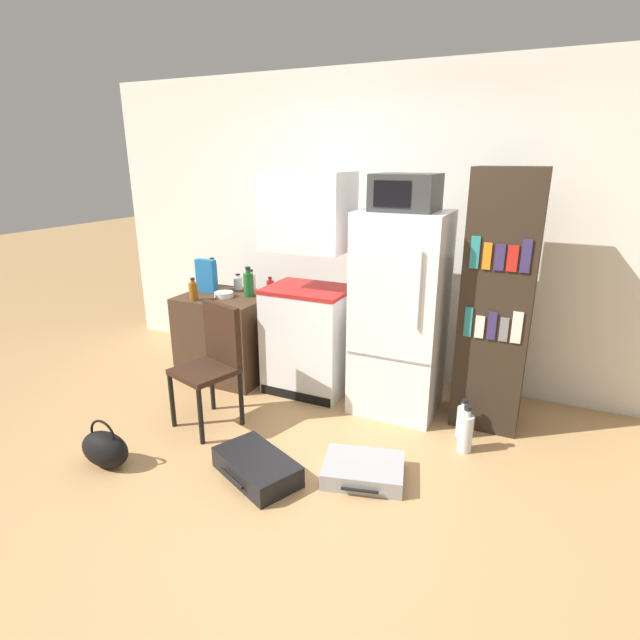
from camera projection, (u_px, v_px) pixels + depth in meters
ground_plane at (291, 490)px, 3.07m from camera, size 24.00×24.00×0.00m
wall_back at (419, 232)px, 4.29m from camera, size 6.40×0.10×2.68m
side_table at (228, 336)px, 4.59m from camera, size 0.77×0.64×0.77m
kitchen_hutch at (308, 295)px, 4.17m from camera, size 0.70×0.54×1.85m
refrigerator at (400, 315)px, 3.85m from camera, size 0.66×0.59×1.58m
microwave at (406, 192)px, 3.56m from camera, size 0.45×0.42×0.26m
bookshelf at (497, 303)px, 3.59m from camera, size 0.48×0.41×1.89m
bottle_milk_white at (251, 283)px, 4.55m from camera, size 0.08×0.08×0.21m
bottle_clear_short at (238, 283)px, 4.66m from camera, size 0.08×0.08×0.15m
bottle_blue_soda at (213, 275)px, 4.73m from camera, size 0.08×0.08×0.28m
bottle_ketchup_red at (270, 286)px, 4.52m from camera, size 0.07×0.07×0.15m
bottle_green_tall at (249, 284)px, 4.41m from camera, size 0.09×0.09×0.27m
bottle_amber_beer at (193, 291)px, 4.29m from camera, size 0.08×0.08×0.20m
bowl at (224, 294)px, 4.41m from camera, size 0.17×0.17×0.05m
cereal_box at (206, 276)px, 4.55m from camera, size 0.19×0.07×0.30m
chair at (214, 356)px, 3.71m from camera, size 0.50×0.50×0.92m
suitcase_large_flat at (257, 467)px, 3.18m from camera, size 0.66×0.54×0.14m
suitcase_small_flat at (363, 470)px, 3.17m from camera, size 0.58×0.49×0.11m
handbag at (105, 449)px, 3.28m from camera, size 0.36×0.20×0.33m
water_bottle_front at (466, 432)px, 3.43m from camera, size 0.10×0.10×0.34m
water_bottle_middle at (463, 421)px, 3.63m from camera, size 0.09×0.09×0.29m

